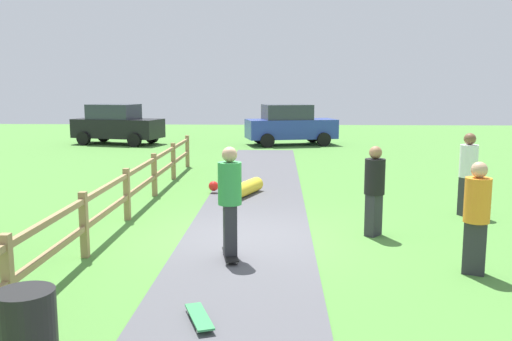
{
  "coord_description": "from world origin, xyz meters",
  "views": [
    {
      "loc": [
        0.58,
        -9.96,
        2.81
      ],
      "look_at": [
        0.09,
        1.76,
        1.0
      ],
      "focal_mm": 38.77,
      "sensor_mm": 36.0,
      "label": 1
    }
  ],
  "objects_px": {
    "skateboard_loose": "(199,317)",
    "bystander_orange": "(477,213)",
    "trash_bin": "(27,336)",
    "skater_fallen": "(242,188)",
    "skater_riding": "(230,197)",
    "bystander_white": "(468,170)",
    "parked_car_blue": "(290,125)",
    "parked_car_black": "(117,124)",
    "bystander_black": "(374,187)"
  },
  "relations": [
    {
      "from": "skateboard_loose",
      "to": "bystander_orange",
      "type": "distance_m",
      "value": 4.41
    },
    {
      "from": "bystander_black",
      "to": "parked_car_blue",
      "type": "xyz_separation_m",
      "value": [
        -1.27,
        16.11,
        0.02
      ]
    },
    {
      "from": "skater_riding",
      "to": "parked_car_blue",
      "type": "bearing_deg",
      "value": 85.8
    },
    {
      "from": "bystander_orange",
      "to": "skater_riding",
      "type": "bearing_deg",
      "value": 172.06
    },
    {
      "from": "skater_fallen",
      "to": "skateboard_loose",
      "type": "relative_size",
      "value": 1.95
    },
    {
      "from": "trash_bin",
      "to": "bystander_orange",
      "type": "xyz_separation_m",
      "value": [
        5.32,
        3.27,
        0.49
      ]
    },
    {
      "from": "skateboard_loose",
      "to": "parked_car_black",
      "type": "bearing_deg",
      "value": 108.86
    },
    {
      "from": "skater_fallen",
      "to": "bystander_black",
      "type": "distance_m",
      "value": 4.62
    },
    {
      "from": "trash_bin",
      "to": "skater_riding",
      "type": "height_order",
      "value": "skater_riding"
    },
    {
      "from": "skater_fallen",
      "to": "parked_car_blue",
      "type": "height_order",
      "value": "parked_car_blue"
    },
    {
      "from": "skater_riding",
      "to": "bystander_black",
      "type": "bearing_deg",
      "value": 31.7
    },
    {
      "from": "bystander_orange",
      "to": "parked_car_blue",
      "type": "xyz_separation_m",
      "value": [
        -2.42,
        18.21,
        0.02
      ]
    },
    {
      "from": "skater_riding",
      "to": "parked_car_black",
      "type": "bearing_deg",
      "value": 111.68
    },
    {
      "from": "bystander_white",
      "to": "parked_car_black",
      "type": "distance_m",
      "value": 18.68
    },
    {
      "from": "trash_bin",
      "to": "parked_car_blue",
      "type": "distance_m",
      "value": 21.68
    },
    {
      "from": "trash_bin",
      "to": "parked_car_blue",
      "type": "height_order",
      "value": "parked_car_blue"
    },
    {
      "from": "skater_riding",
      "to": "parked_car_black",
      "type": "distance_m",
      "value": 19.07
    },
    {
      "from": "skater_riding",
      "to": "parked_car_blue",
      "type": "relative_size",
      "value": 0.41
    },
    {
      "from": "trash_bin",
      "to": "skater_fallen",
      "type": "relative_size",
      "value": 0.56
    },
    {
      "from": "bystander_orange",
      "to": "skateboard_loose",
      "type": "bearing_deg",
      "value": -153.43
    },
    {
      "from": "skater_fallen",
      "to": "trash_bin",
      "type": "bearing_deg",
      "value": -99.16
    },
    {
      "from": "skater_fallen",
      "to": "skateboard_loose",
      "type": "xyz_separation_m",
      "value": [
        -0.01,
        -7.7,
        -0.11
      ]
    },
    {
      "from": "bystander_black",
      "to": "parked_car_blue",
      "type": "distance_m",
      "value": 16.16
    },
    {
      "from": "bystander_white",
      "to": "trash_bin",
      "type": "bearing_deg",
      "value": -132.28
    },
    {
      "from": "parked_car_black",
      "to": "bystander_orange",
      "type": "bearing_deg",
      "value": -59.45
    },
    {
      "from": "trash_bin",
      "to": "bystander_black",
      "type": "xyz_separation_m",
      "value": [
        4.17,
        5.37,
        0.49
      ]
    },
    {
      "from": "skater_riding",
      "to": "bystander_orange",
      "type": "relative_size",
      "value": 1.07
    },
    {
      "from": "skater_fallen",
      "to": "bystander_white",
      "type": "bearing_deg",
      "value": -20.77
    },
    {
      "from": "skateboard_loose",
      "to": "bystander_black",
      "type": "xyz_separation_m",
      "value": [
        2.72,
        4.04,
        0.85
      ]
    },
    {
      "from": "trash_bin",
      "to": "bystander_orange",
      "type": "height_order",
      "value": "bystander_orange"
    },
    {
      "from": "trash_bin",
      "to": "skater_riding",
      "type": "relative_size",
      "value": 0.49
    },
    {
      "from": "bystander_black",
      "to": "bystander_orange",
      "type": "distance_m",
      "value": 2.4
    },
    {
      "from": "parked_car_black",
      "to": "parked_car_blue",
      "type": "bearing_deg",
      "value": -0.17
    },
    {
      "from": "parked_car_blue",
      "to": "skater_fallen",
      "type": "bearing_deg",
      "value": -96.63
    },
    {
      "from": "skater_riding",
      "to": "bystander_white",
      "type": "distance_m",
      "value": 5.91
    },
    {
      "from": "skateboard_loose",
      "to": "parked_car_blue",
      "type": "bearing_deg",
      "value": 85.87
    },
    {
      "from": "skater_fallen",
      "to": "parked_car_blue",
      "type": "relative_size",
      "value": 0.36
    },
    {
      "from": "skater_fallen",
      "to": "parked_car_blue",
      "type": "distance_m",
      "value": 12.56
    },
    {
      "from": "skateboard_loose",
      "to": "bystander_white",
      "type": "height_order",
      "value": "bystander_white"
    },
    {
      "from": "trash_bin",
      "to": "parked_car_black",
      "type": "distance_m",
      "value": 22.19
    },
    {
      "from": "skater_fallen",
      "to": "bystander_black",
      "type": "xyz_separation_m",
      "value": [
        2.72,
        -3.66,
        0.74
      ]
    },
    {
      "from": "bystander_orange",
      "to": "parked_car_black",
      "type": "bearing_deg",
      "value": 120.55
    },
    {
      "from": "bystander_white",
      "to": "bystander_orange",
      "type": "height_order",
      "value": "bystander_white"
    },
    {
      "from": "parked_car_black",
      "to": "parked_car_blue",
      "type": "distance_m",
      "value": 8.34
    },
    {
      "from": "skateboard_loose",
      "to": "parked_car_black",
      "type": "height_order",
      "value": "parked_car_black"
    },
    {
      "from": "skater_riding",
      "to": "bystander_white",
      "type": "bearing_deg",
      "value": 34.41
    },
    {
      "from": "skater_riding",
      "to": "bystander_black",
      "type": "distance_m",
      "value": 3.02
    },
    {
      "from": "skater_riding",
      "to": "bystander_orange",
      "type": "distance_m",
      "value": 3.76
    },
    {
      "from": "skater_riding",
      "to": "skateboard_loose",
      "type": "distance_m",
      "value": 2.64
    },
    {
      "from": "bystander_black",
      "to": "bystander_orange",
      "type": "bearing_deg",
      "value": -61.4
    }
  ]
}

